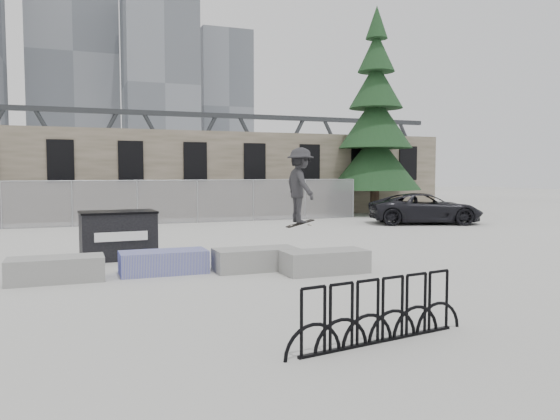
# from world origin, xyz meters

# --- Properties ---
(ground) EXTENTS (120.00, 120.00, 0.00)m
(ground) POSITION_xyz_m (0.00, 0.00, 0.00)
(ground) COLOR #BBBBB6
(ground) RESTS_ON ground
(stone_wall) EXTENTS (36.00, 2.58, 4.50)m
(stone_wall) POSITION_xyz_m (0.00, 16.24, 2.26)
(stone_wall) COLOR #6A5F4E
(stone_wall) RESTS_ON ground
(chainlink_fence) EXTENTS (22.06, 0.06, 2.02)m
(chainlink_fence) POSITION_xyz_m (-0.00, 12.50, 1.04)
(chainlink_fence) COLOR gray
(chainlink_fence) RESTS_ON ground
(planter_far_left) EXTENTS (2.00, 0.90, 0.54)m
(planter_far_left) POSITION_xyz_m (-3.10, -0.04, 0.29)
(planter_far_left) COLOR gray
(planter_far_left) RESTS_ON ground
(planter_center_left) EXTENTS (2.00, 0.90, 0.54)m
(planter_center_left) POSITION_xyz_m (-0.76, 0.09, 0.29)
(planter_center_left) COLOR #393FAC
(planter_center_left) RESTS_ON ground
(planter_center_right) EXTENTS (2.00, 0.90, 0.54)m
(planter_center_right) POSITION_xyz_m (1.40, -0.28, 0.29)
(planter_center_right) COLOR gray
(planter_center_right) RESTS_ON ground
(planter_offset) EXTENTS (2.00, 0.90, 0.54)m
(planter_offset) POSITION_xyz_m (2.81, -1.20, 0.29)
(planter_offset) COLOR gray
(planter_offset) RESTS_ON ground
(dumpster) EXTENTS (2.06, 1.33, 1.31)m
(dumpster) POSITION_xyz_m (-1.58, 2.71, 0.66)
(dumpster) COLOR black
(dumpster) RESTS_ON ground
(bike_rack) EXTENTS (3.10, 0.57, 0.90)m
(bike_rack) POSITION_xyz_m (1.25, -6.25, 0.44)
(bike_rack) COLOR black
(bike_rack) RESTS_ON ground
(spruce_tree) EXTENTS (5.08, 5.08, 11.50)m
(spruce_tree) POSITION_xyz_m (13.14, 13.95, 4.67)
(spruce_tree) COLOR #38281E
(spruce_tree) RESTS_ON ground
(skyline_towers) EXTENTS (58.00, 28.00, 48.00)m
(skyline_towers) POSITION_xyz_m (-1.01, 93.81, 20.79)
(skyline_towers) COLOR slate
(skyline_towers) RESTS_ON ground
(truss_bridge) EXTENTS (70.00, 3.00, 9.80)m
(truss_bridge) POSITION_xyz_m (10.00, 55.00, 4.13)
(truss_bridge) COLOR #2D3033
(truss_bridge) RESTS_ON ground
(suv) EXTENTS (5.55, 3.89, 1.41)m
(suv) POSITION_xyz_m (12.45, 8.26, 0.70)
(suv) COLOR black
(suv) RESTS_ON ground
(skateboarder) EXTENTS (0.81, 1.31, 2.13)m
(skateboarder) POSITION_xyz_m (2.99, 0.71, 2.02)
(skateboarder) COLOR #29292C
(skateboarder) RESTS_ON ground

